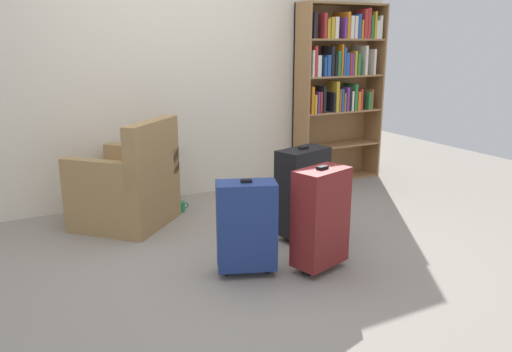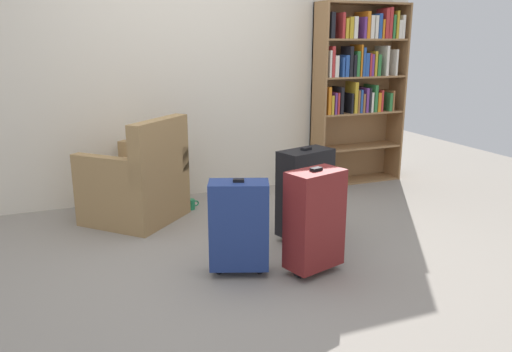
{
  "view_description": "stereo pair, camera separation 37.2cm",
  "coord_description": "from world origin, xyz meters",
  "px_view_note": "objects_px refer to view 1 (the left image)",
  "views": [
    {
      "loc": [
        -1.53,
        -3.03,
        1.52
      ],
      "look_at": [
        0.14,
        0.16,
        0.55
      ],
      "focal_mm": 35.37,
      "sensor_mm": 36.0,
      "label": 1
    },
    {
      "loc": [
        -1.19,
        -3.18,
        1.52
      ],
      "look_at": [
        0.14,
        0.16,
        0.55
      ],
      "focal_mm": 35.37,
      "sensor_mm": 36.0,
      "label": 2
    }
  ],
  "objects_px": {
    "bookshelf": "(338,79)",
    "suitcase_dark_red": "(321,217)",
    "armchair": "(128,188)",
    "suitcase_navy_blue": "(247,226)",
    "suitcase_black": "(302,191)",
    "mug": "(181,207)"
  },
  "relations": [
    {
      "from": "suitcase_black",
      "to": "suitcase_navy_blue",
      "type": "distance_m",
      "value": 0.79
    },
    {
      "from": "bookshelf",
      "to": "suitcase_navy_blue",
      "type": "bearing_deg",
      "value": -139.07
    },
    {
      "from": "suitcase_black",
      "to": "mug",
      "type": "bearing_deg",
      "value": 122.36
    },
    {
      "from": "bookshelf",
      "to": "suitcase_navy_blue",
      "type": "distance_m",
      "value": 2.73
    },
    {
      "from": "armchair",
      "to": "suitcase_navy_blue",
      "type": "distance_m",
      "value": 1.39
    },
    {
      "from": "bookshelf",
      "to": "suitcase_dark_red",
      "type": "distance_m",
      "value": 2.53
    },
    {
      "from": "mug",
      "to": "suitcase_black",
      "type": "height_order",
      "value": "suitcase_black"
    },
    {
      "from": "armchair",
      "to": "suitcase_dark_red",
      "type": "bearing_deg",
      "value": -58.14
    },
    {
      "from": "armchair",
      "to": "suitcase_navy_blue",
      "type": "bearing_deg",
      "value": -70.98
    },
    {
      "from": "bookshelf",
      "to": "suitcase_navy_blue",
      "type": "xyz_separation_m",
      "value": [
        -1.98,
        -1.72,
        -0.77
      ]
    },
    {
      "from": "armchair",
      "to": "mug",
      "type": "height_order",
      "value": "armchair"
    },
    {
      "from": "mug",
      "to": "suitcase_black",
      "type": "bearing_deg",
      "value": -57.64
    },
    {
      "from": "bookshelf",
      "to": "armchair",
      "type": "bearing_deg",
      "value": -170.68
    },
    {
      "from": "suitcase_dark_red",
      "to": "suitcase_navy_blue",
      "type": "relative_size",
      "value": 1.11
    },
    {
      "from": "suitcase_black",
      "to": "suitcase_navy_blue",
      "type": "height_order",
      "value": "suitcase_black"
    },
    {
      "from": "mug",
      "to": "suitcase_dark_red",
      "type": "bearing_deg",
      "value": -74.67
    },
    {
      "from": "armchair",
      "to": "suitcase_black",
      "type": "relative_size",
      "value": 1.34
    },
    {
      "from": "suitcase_navy_blue",
      "to": "bookshelf",
      "type": "bearing_deg",
      "value": 40.93
    },
    {
      "from": "armchair",
      "to": "suitcase_dark_red",
      "type": "relative_size",
      "value": 1.35
    },
    {
      "from": "bookshelf",
      "to": "armchair",
      "type": "height_order",
      "value": "bookshelf"
    },
    {
      "from": "mug",
      "to": "suitcase_dark_red",
      "type": "relative_size",
      "value": 0.16
    },
    {
      "from": "armchair",
      "to": "suitcase_dark_red",
      "type": "height_order",
      "value": "armchair"
    }
  ]
}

